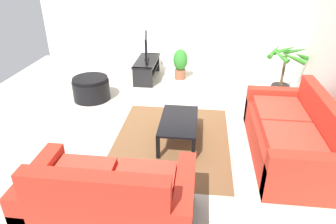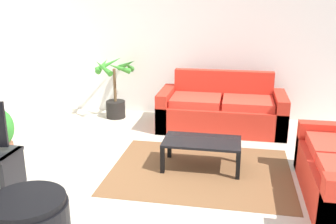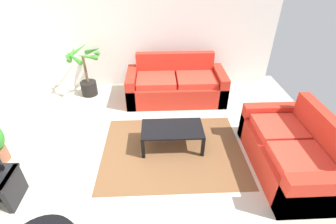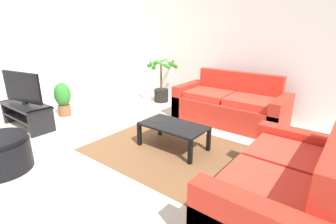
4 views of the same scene
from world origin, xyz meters
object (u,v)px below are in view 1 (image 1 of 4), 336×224
at_px(couch_main, 290,136).
at_px(ottoman, 91,88).
at_px(potted_palm, 283,75).
at_px(potted_plant_small, 180,63).
at_px(tv_stand, 147,66).
at_px(coffee_table, 179,123).
at_px(couch_loveseat, 110,201).
at_px(tv, 146,47).

relative_size(couch_main, ottoman, 2.86).
distance_m(potted_palm, potted_plant_small, 2.20).
xyz_separation_m(tv_stand, coffee_table, (2.53, 0.93, 0.04)).
relative_size(potted_plant_small, ottoman, 0.97).
bearing_deg(ottoman, potted_palm, 96.03).
distance_m(tv_stand, ottoman, 1.49).
bearing_deg(potted_plant_small, couch_main, 31.73).
height_order(couch_loveseat, potted_palm, potted_palm).
relative_size(potted_palm, potted_plant_small, 1.59).
bearing_deg(couch_main, potted_plant_small, -148.27).
bearing_deg(coffee_table, ottoman, -126.26).
bearing_deg(couch_loveseat, ottoman, -157.04).
bearing_deg(potted_plant_small, potted_palm, 65.49).
height_order(tv, potted_plant_small, tv).
xyz_separation_m(couch_main, tv_stand, (-2.70, -2.46, -0.02)).
relative_size(tv_stand, coffee_table, 1.15).
bearing_deg(coffee_table, tv_stand, -159.78).
bearing_deg(potted_palm, potted_plant_small, -114.51).
height_order(potted_plant_small, ottoman, potted_plant_small).
bearing_deg(ottoman, potted_plant_small, 128.75).
height_order(potted_palm, potted_plant_small, potted_palm).
bearing_deg(tv, couch_main, 42.31).
xyz_separation_m(coffee_table, potted_palm, (-1.70, 1.81, 0.18)).
bearing_deg(potted_plant_small, tv, -84.14).
distance_m(couch_main, potted_plant_small, 3.26).
distance_m(tv, potted_plant_small, 0.83).
xyz_separation_m(tv_stand, ottoman, (1.21, -0.86, -0.07)).
xyz_separation_m(tv_stand, tv, (-0.00, 0.00, 0.44)).
distance_m(tv, potted_palm, 2.87).
distance_m(couch_main, coffee_table, 1.54).
xyz_separation_m(tv, coffee_table, (2.53, 0.93, -0.41)).
height_order(couch_loveseat, coffee_table, couch_loveseat).
relative_size(potted_palm, ottoman, 1.53).
xyz_separation_m(tv, potted_palm, (0.83, 2.73, -0.22)).
xyz_separation_m(tv_stand, potted_palm, (0.83, 2.74, 0.22)).
height_order(couch_main, potted_plant_small, couch_main).
bearing_deg(tv, potted_palm, 73.05).
relative_size(couch_loveseat, potted_palm, 1.55).
relative_size(couch_main, coffee_table, 2.08).
distance_m(coffee_table, potted_plant_small, 2.61).
bearing_deg(coffee_table, potted_plant_small, -175.87).
bearing_deg(ottoman, couch_loveseat, 22.96).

